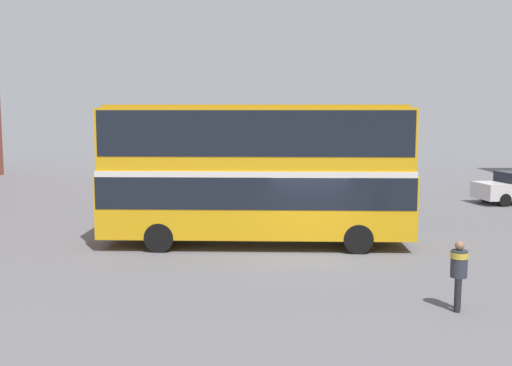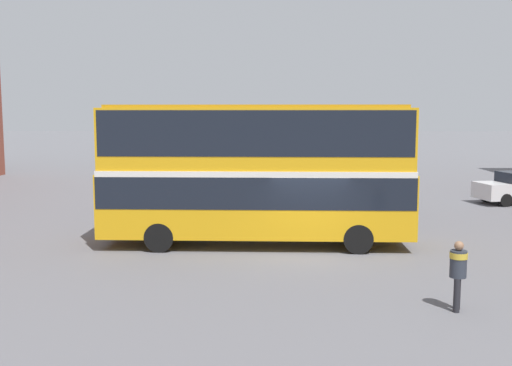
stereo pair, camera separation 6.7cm
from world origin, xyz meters
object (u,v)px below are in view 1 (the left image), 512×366
(parked_car_side_street, at_px, (217,184))
(double_decker_bus, at_px, (256,166))
(pedestrian_foreground, at_px, (459,268))
(parked_car_kerb_far, at_px, (339,189))

(parked_car_side_street, bearing_deg, double_decker_bus, -91.36)
(double_decker_bus, distance_m, pedestrian_foreground, 8.45)
(pedestrian_foreground, relative_size, parked_car_side_street, 0.34)
(parked_car_kerb_far, distance_m, parked_car_side_street, 6.35)
(pedestrian_foreground, distance_m, parked_car_kerb_far, 15.78)
(double_decker_bus, xyz_separation_m, pedestrian_foreground, (4.82, -6.72, -1.74))
(pedestrian_foreground, bearing_deg, double_decker_bus, -34.08)
(parked_car_side_street, bearing_deg, parked_car_kerb_far, -27.24)
(pedestrian_foreground, relative_size, parked_car_kerb_far, 0.38)
(parked_car_kerb_far, bearing_deg, double_decker_bus, -117.09)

